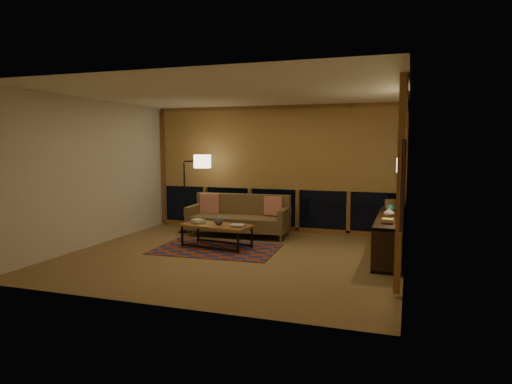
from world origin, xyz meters
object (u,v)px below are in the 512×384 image
(sofa, at_px, (238,216))
(coffee_table, at_px, (217,236))
(bookshelf, at_px, (389,235))
(floor_lamp, at_px, (185,194))

(sofa, distance_m, coffee_table, 1.14)
(sofa, xyz_separation_m, coffee_table, (0.01, -1.12, -0.20))
(sofa, relative_size, coffee_table, 1.58)
(bookshelf, bearing_deg, sofa, 168.55)
(sofa, height_order, bookshelf, sofa)
(coffee_table, xyz_separation_m, bookshelf, (2.98, 0.52, 0.12))
(coffee_table, height_order, floor_lamp, floor_lamp)
(sofa, xyz_separation_m, floor_lamp, (-1.24, 0.04, 0.42))
(bookshelf, bearing_deg, coffee_table, -170.15)
(sofa, height_order, floor_lamp, floor_lamp)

